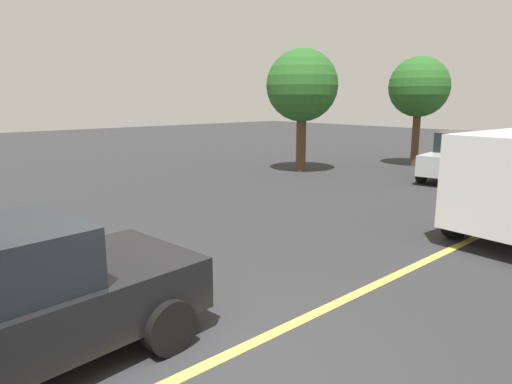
# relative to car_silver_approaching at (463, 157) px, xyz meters

# --- Properties ---
(ground_plane) EXTENTS (80.00, 80.00, 0.00)m
(ground_plane) POSITION_rel_car_silver_approaching_xyz_m (-13.84, -3.28, -0.85)
(ground_plane) COLOR #2D2D30
(lane_marking_centre) EXTENTS (28.00, 0.16, 0.01)m
(lane_marking_centre) POSITION_rel_car_silver_approaching_xyz_m (-10.84, -3.28, -0.84)
(lane_marking_centre) COLOR #E0D14C
(car_silver_approaching) EXTENTS (4.40, 2.49, 1.70)m
(car_silver_approaching) POSITION_rel_car_silver_approaching_xyz_m (0.00, 0.00, 0.00)
(car_silver_approaching) COLOR #B7BABF
(car_silver_approaching) RESTS_ON ground_plane
(tree_left_verge) EXTENTS (2.52, 2.52, 4.62)m
(tree_left_verge) POSITION_rel_car_silver_approaching_xyz_m (1.99, 2.96, 2.48)
(tree_left_verge) COLOR #513823
(tree_left_verge) RESTS_ON ground_plane
(tree_centre_verge) EXTENTS (2.79, 2.79, 4.77)m
(tree_centre_verge) POSITION_rel_car_silver_approaching_xyz_m (-2.80, 5.24, 2.49)
(tree_centre_verge) COLOR #513823
(tree_centre_verge) RESTS_ON ground_plane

